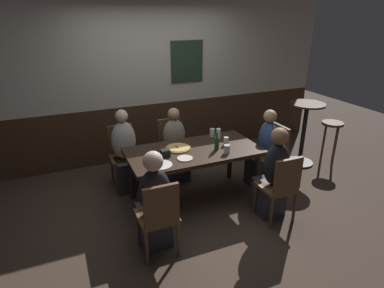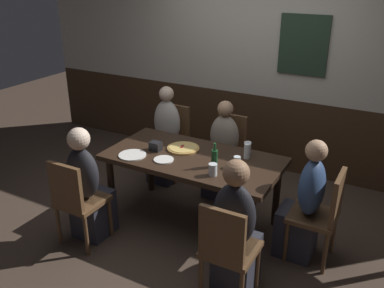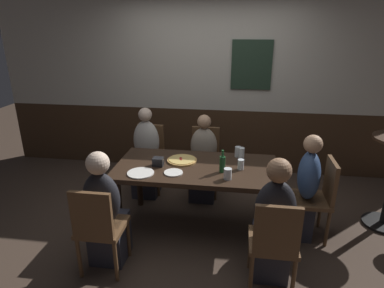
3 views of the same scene
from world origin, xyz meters
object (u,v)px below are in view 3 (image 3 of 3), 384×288
dining_table (196,173)px  person_left_near (106,216)px  beer_bottle_green (222,164)px  condiment_caddy (158,162)px  highball_clear (241,155)px  plate_white_large (141,173)px  plate_white_small (173,173)px  pizza (182,160)px  person_left_far (146,159)px  chair_head_east (318,195)px  person_mid_far (203,164)px  tumbler_water (238,152)px  chair_right_near (274,241)px  beer_glass_tall (241,165)px  chair_left_far (150,154)px  person_head_east (301,195)px  person_right_near (272,229)px  tumbler_short (228,174)px  chair_left_near (98,225)px  chair_mid_far (205,157)px

dining_table → person_left_near: person_left_near is taller
dining_table → beer_bottle_green: size_ratio=7.27×
person_left_near → condiment_caddy: 0.79m
highball_clear → plate_white_large: highball_clear is taller
plate_white_small → pizza: bearing=84.1°
person_left_far → condiment_caddy: 0.87m
chair_head_east → person_mid_far: person_mid_far is taller
tumbler_water → condiment_caddy: tumbler_water is taller
chair_right_near → person_left_far: size_ratio=0.75×
dining_table → condiment_caddy: condiment_caddy is taller
beer_glass_tall → chair_left_far: bearing=144.7°
beer_glass_tall → condiment_caddy: beer_glass_tall is taller
chair_left_far → tumbler_water: size_ratio=7.51×
chair_right_near → highball_clear: 1.15m
beer_bottle_green → plate_white_small: beer_bottle_green is taller
chair_head_east → person_head_east: person_head_east is taller
person_left_near → plate_white_large: size_ratio=4.23×
plate_white_large → pizza: bearing=46.4°
dining_table → plate_white_large: plate_white_large is taller
person_right_near → tumbler_short: bearing=134.1°
dining_table → tumbler_short: tumbler_short is taller
person_mid_far → person_right_near: person_right_near is taller
chair_left_near → plate_white_large: 0.67m
chair_right_near → person_head_east: 0.92m
person_mid_far → person_head_east: person_head_east is taller
person_left_near → tumbler_short: size_ratio=10.36×
dining_table → person_right_near: size_ratio=1.46×
person_mid_far → person_left_near: (-0.75, -1.37, 0.03)m
person_left_near → person_right_near: 1.51m
chair_left_far → person_right_near: size_ratio=0.75×
tumbler_water → highball_clear: 0.12m
chair_left_near → chair_head_east: bearing=22.8°
person_head_east → highball_clear: size_ratio=7.65×
chair_head_east → person_left_near: (-2.03, -0.69, -0.01)m
beer_glass_tall → beer_bottle_green: bearing=-154.5°
chair_left_far → chair_right_near: same height
person_head_east → person_mid_far: bearing=148.3°
dining_table → beer_glass_tall: beer_glass_tall is taller
beer_glass_tall → highball_clear: bearing=88.7°
chair_right_near → beer_glass_tall: 0.93m
chair_right_near → plate_white_small: 1.18m
chair_right_near → pizza: chair_right_near is taller
chair_left_near → person_left_far: (0.00, 1.54, -0.01)m
person_right_near → tumbler_short: size_ratio=10.64×
chair_mid_far → person_left_far: size_ratio=0.75×
pizza → chair_head_east: bearing=-4.4°
chair_right_near → person_left_near: (-1.51, 0.16, -0.01)m
chair_left_far → chair_left_near: (0.00, -1.70, 0.00)m
chair_head_east → plate_white_large: bearing=-171.6°
person_left_far → beer_glass_tall: 1.44m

